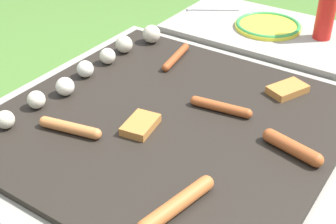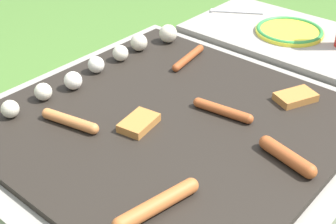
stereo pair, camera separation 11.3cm
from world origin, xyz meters
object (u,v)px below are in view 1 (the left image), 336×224
Objects in this scene: sausage_front_center at (292,147)px; fork_utensil at (210,9)px; plate_colorful at (268,26)px; condiment_bottle at (327,6)px.

sausage_front_center is 0.86m from fork_utensil.
sausage_front_center is at bearing -152.02° from plate_colorful.
sausage_front_center is 0.66× the size of plate_colorful.
sausage_front_center is at bearing -138.42° from fork_utensil.
sausage_front_center reaches higher than plate_colorful.
sausage_front_center is at bearing -167.06° from condiment_bottle.
condiment_bottle is at bearing -83.24° from plate_colorful.
sausage_front_center is 0.66× the size of condiment_bottle.
sausage_front_center is 0.66m from condiment_bottle.
fork_utensil is (0.01, 0.42, -0.11)m from condiment_bottle.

